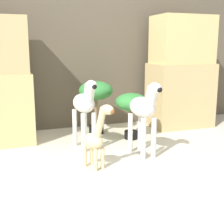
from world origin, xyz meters
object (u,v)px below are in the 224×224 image
at_px(zebra_right, 144,110).
at_px(potted_palm_front, 131,105).
at_px(giraffe_figurine, 96,137).
at_px(potted_palm_back, 96,94).
at_px(zebra_left, 85,106).

bearing_deg(zebra_right, potted_palm_front, 78.23).
relative_size(zebra_right, potted_palm_front, 1.38).
bearing_deg(giraffe_figurine, potted_palm_back, 73.04).
xyz_separation_m(zebra_right, potted_palm_back, (-0.19, 0.89, 0.03)).
bearing_deg(zebra_right, potted_palm_back, 101.73).
xyz_separation_m(giraffe_figurine, potted_palm_back, (0.32, 1.05, 0.20)).
distance_m(giraffe_figurine, potted_palm_back, 1.11).
relative_size(giraffe_figurine, potted_palm_front, 1.10).
height_order(giraffe_figurine, potted_palm_back, potted_palm_back).
distance_m(zebra_left, potted_palm_back, 0.58).
relative_size(zebra_right, potted_palm_back, 1.14).
xyz_separation_m(zebra_right, giraffe_figurine, (-0.51, -0.15, -0.16)).
height_order(giraffe_figurine, potted_palm_front, giraffe_figurine).
bearing_deg(giraffe_figurine, zebra_left, 84.60).
xyz_separation_m(zebra_right, potted_palm_front, (0.11, 0.55, -0.05)).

